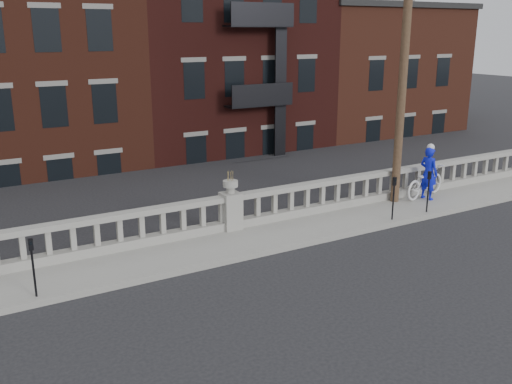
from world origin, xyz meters
The scene contains 11 objects.
ground centered at (0.00, 0.00, 0.00)m, with size 120.00×120.00×0.00m, color black.
sidewalk centered at (0.00, 3.00, 0.07)m, with size 32.00×2.20×0.15m, color gray.
balustrade centered at (0.00, 3.95, 0.64)m, with size 28.00×0.34×1.03m.
planter_pedestal centered at (0.00, 3.95, 0.83)m, with size 0.55×0.55×1.76m.
lower_level centered at (0.56, 23.04, 2.63)m, with size 80.00×44.00×20.80m.
utility_pole centered at (6.20, 3.60, 5.24)m, with size 1.60×0.28×10.00m.
parking_meter_b centered at (-5.83, 2.15, 1.00)m, with size 0.10×0.09×1.36m.
parking_meter_c centered at (4.72, 2.15, 1.00)m, with size 0.10×0.09×1.36m.
parking_meter_d centered at (6.22, 2.15, 1.00)m, with size 0.10×0.09×1.36m.
bicycle centered at (7.48, 3.48, 0.71)m, with size 0.74×2.13×1.12m, color silver.
cyclist centered at (7.36, 3.24, 1.07)m, with size 0.67×0.44×1.85m, color #0D16CA.
Camera 1 is at (-7.44, -10.24, 5.83)m, focal length 40.00 mm.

